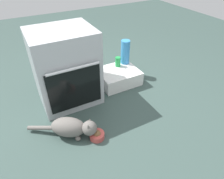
# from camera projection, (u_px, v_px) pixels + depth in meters

# --- Properties ---
(ground) EXTENTS (8.00, 8.00, 0.00)m
(ground) POSITION_uv_depth(u_px,v_px,m) (88.00, 126.00, 1.86)
(ground) COLOR #384C47
(oven) EXTENTS (0.60, 0.56, 0.78)m
(oven) POSITION_uv_depth(u_px,v_px,m) (66.00, 68.00, 1.97)
(oven) COLOR #B7BABF
(oven) RESTS_ON ground
(pantry_cabinet) EXTENTS (0.48, 0.40, 0.17)m
(pantry_cabinet) POSITION_uv_depth(u_px,v_px,m) (118.00, 76.00, 2.41)
(pantry_cabinet) COLOR white
(pantry_cabinet) RESTS_ON ground
(food_bowl) EXTENTS (0.13, 0.13, 0.08)m
(food_bowl) POSITION_uv_depth(u_px,v_px,m) (97.00, 135.00, 1.73)
(food_bowl) COLOR #C64C47
(food_bowl) RESTS_ON ground
(cat) EXTENTS (0.55, 0.42, 0.20)m
(cat) POSITION_uv_depth(u_px,v_px,m) (72.00, 127.00, 1.71)
(cat) COLOR slate
(cat) RESTS_ON ground
(water_bottle) EXTENTS (0.11, 0.11, 0.30)m
(water_bottle) POSITION_uv_depth(u_px,v_px,m) (125.00, 52.00, 2.43)
(water_bottle) COLOR #388CD1
(water_bottle) RESTS_ON pantry_cabinet
(soda_can) EXTENTS (0.07, 0.07, 0.12)m
(soda_can) POSITION_uv_depth(u_px,v_px,m) (118.00, 62.00, 2.42)
(soda_can) COLOR green
(soda_can) RESTS_ON pantry_cabinet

